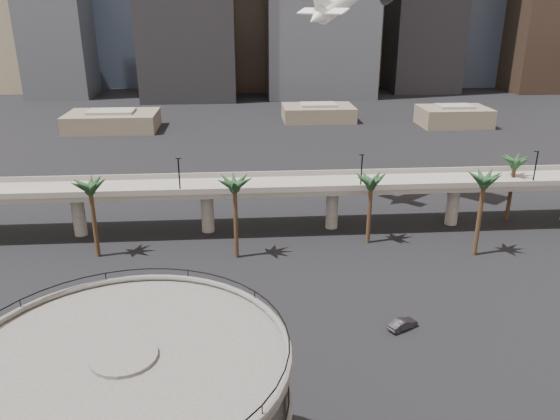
{
  "coord_description": "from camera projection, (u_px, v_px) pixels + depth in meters",
  "views": [
    {
      "loc": [
        -5.07,
        -34.61,
        37.81
      ],
      "look_at": [
        -0.32,
        28.0,
        13.91
      ],
      "focal_mm": 35.0,
      "sensor_mm": 36.0,
      "label": 1
    }
  ],
  "objects": [
    {
      "name": "overpass",
      "position": [
        270.0,
        190.0,
        94.7
      ],
      "size": [
        130.0,
        9.3,
        14.7
      ],
      "color": "slate",
      "rests_on": "ground"
    },
    {
      "name": "palm_trees",
      "position": [
        345.0,
        181.0,
        86.83
      ],
      "size": [
        76.4,
        18.4,
        14.0
      ],
      "color": "#412E1C",
      "rests_on": "ground"
    },
    {
      "name": "low_buildings",
      "position": [
        276.0,
        117.0,
        178.14
      ],
      "size": [
        135.0,
        27.5,
        6.8
      ],
      "color": "brown",
      "rests_on": "ground"
    },
    {
      "name": "car_a",
      "position": [
        192.0,
        338.0,
        64.42
      ],
      "size": [
        4.48,
        2.25,
        1.46
      ],
      "primitive_type": "imported",
      "rotation": [
        0.0,
        0.0,
        1.44
      ],
      "color": "red",
      "rests_on": "ground"
    },
    {
      "name": "car_b",
      "position": [
        403.0,
        324.0,
        67.35
      ],
      "size": [
        4.2,
        3.12,
        1.32
      ],
      "primitive_type": "imported",
      "rotation": [
        0.0,
        0.0,
        2.06
      ],
      "color": "#242328",
      "rests_on": "ground"
    }
  ]
}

